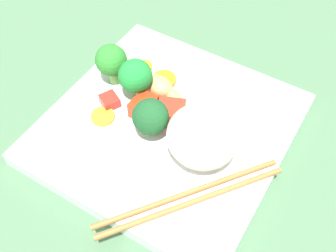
% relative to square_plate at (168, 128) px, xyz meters
% --- Properties ---
extents(ground_plane, '(1.10, 1.10, 0.02)m').
position_rel_square_plate_xyz_m(ground_plane, '(0.00, 0.00, -0.02)').
color(ground_plane, '#4A724F').
extents(square_plate, '(0.28, 0.28, 0.02)m').
position_rel_square_plate_xyz_m(square_plate, '(0.00, 0.00, 0.00)').
color(square_plate, white).
rests_on(square_plate, ground_plane).
extents(rice_mound, '(0.11, 0.11, 0.06)m').
position_rel_square_plate_xyz_m(rice_mound, '(0.02, 0.05, 0.04)').
color(rice_mound, white).
rests_on(rice_mound, square_plate).
extents(broccoli_floret_0, '(0.04, 0.04, 0.05)m').
position_rel_square_plate_xyz_m(broccoli_floret_0, '(-0.03, -0.10, 0.04)').
color(broccoli_floret_0, '#79BA5D').
rests_on(broccoli_floret_0, square_plate).
extents(broccoli_floret_1, '(0.04, 0.04, 0.06)m').
position_rel_square_plate_xyz_m(broccoli_floret_1, '(-0.02, -0.06, 0.04)').
color(broccoli_floret_1, '#7FAF57').
rests_on(broccoli_floret_1, square_plate).
extents(broccoli_floret_2, '(0.04, 0.04, 0.05)m').
position_rel_square_plate_xyz_m(broccoli_floret_2, '(0.02, -0.01, 0.04)').
color(broccoli_floret_2, '#6FA24E').
rests_on(broccoli_floret_2, square_plate).
extents(carrot_slice_0, '(0.03, 0.03, 0.00)m').
position_rel_square_plate_xyz_m(carrot_slice_0, '(-0.06, -0.08, 0.01)').
color(carrot_slice_0, orange).
rests_on(carrot_slice_0, square_plate).
extents(carrot_slice_1, '(0.04, 0.04, 0.01)m').
position_rel_square_plate_xyz_m(carrot_slice_1, '(-0.06, -0.04, 0.01)').
color(carrot_slice_1, orange).
rests_on(carrot_slice_1, square_plate).
extents(carrot_slice_2, '(0.04, 0.04, 0.00)m').
position_rel_square_plate_xyz_m(carrot_slice_2, '(0.03, -0.07, 0.01)').
color(carrot_slice_2, orange).
rests_on(carrot_slice_2, square_plate).
extents(pepper_chunk_0, '(0.03, 0.03, 0.02)m').
position_rel_square_plate_xyz_m(pepper_chunk_0, '(0.00, -0.03, 0.02)').
color(pepper_chunk_0, red).
rests_on(pepper_chunk_0, square_plate).
extents(pepper_chunk_1, '(0.04, 0.04, 0.02)m').
position_rel_square_plate_xyz_m(pepper_chunk_1, '(-0.01, -0.00, 0.02)').
color(pepper_chunk_1, red).
rests_on(pepper_chunk_1, square_plate).
extents(pepper_chunk_2, '(0.03, 0.03, 0.01)m').
position_rel_square_plate_xyz_m(pepper_chunk_2, '(0.01, -0.08, 0.02)').
color(pepper_chunk_2, red).
rests_on(pepper_chunk_2, square_plate).
extents(chicken_piece_0, '(0.03, 0.04, 0.02)m').
position_rel_square_plate_xyz_m(chicken_piece_0, '(-0.04, -0.03, 0.02)').
color(chicken_piece_0, tan).
rests_on(chicken_piece_0, square_plate).
extents(chicken_piece_1, '(0.03, 0.03, 0.02)m').
position_rel_square_plate_xyz_m(chicken_piece_1, '(-0.03, -0.01, 0.02)').
color(chicken_piece_1, tan).
rests_on(chicken_piece_1, square_plate).
extents(chopstick_pair, '(0.17, 0.14, 0.01)m').
position_rel_square_plate_xyz_m(chopstick_pair, '(0.08, 0.07, 0.01)').
color(chopstick_pair, '#A16E39').
rests_on(chopstick_pair, square_plate).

